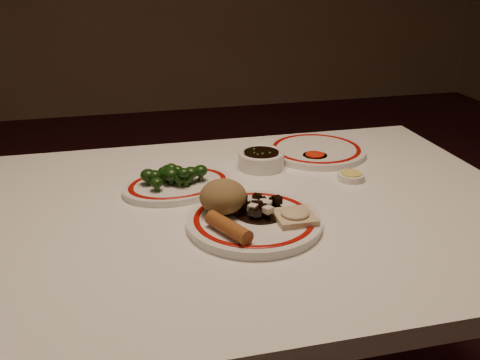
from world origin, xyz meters
name	(u,v)px	position (x,y,z in m)	size (l,w,h in m)	color
dining_table	(254,243)	(0.00, 0.00, 0.66)	(1.20, 0.90, 0.75)	white
main_plate	(254,221)	(-0.03, -0.09, 0.76)	(0.31, 0.31, 0.02)	white
rice_mound	(223,197)	(-0.08, -0.05, 0.80)	(0.10, 0.10, 0.07)	olive
spring_roll	(229,227)	(-0.09, -0.15, 0.78)	(0.03, 0.03, 0.11)	#985525
fried_wonton	(295,215)	(0.05, -0.12, 0.78)	(0.08, 0.08, 0.02)	#CCB790
stirfry_heap	(258,208)	(-0.01, -0.07, 0.78)	(0.11, 0.10, 0.03)	black
broccoli_plate	(178,185)	(-0.15, 0.13, 0.76)	(0.29, 0.27, 0.02)	white
broccoli_pile	(172,174)	(-0.16, 0.13, 0.79)	(0.15, 0.09, 0.05)	#23471C
soy_bowl	(261,160)	(0.07, 0.21, 0.77)	(0.12, 0.12, 0.04)	white
sweet_sour_dish	(315,158)	(0.22, 0.22, 0.76)	(0.06, 0.06, 0.02)	white
mustard_dish	(351,176)	(0.26, 0.08, 0.76)	(0.06, 0.06, 0.02)	white
far_plate	(316,150)	(0.25, 0.27, 0.76)	(0.27, 0.27, 0.02)	white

